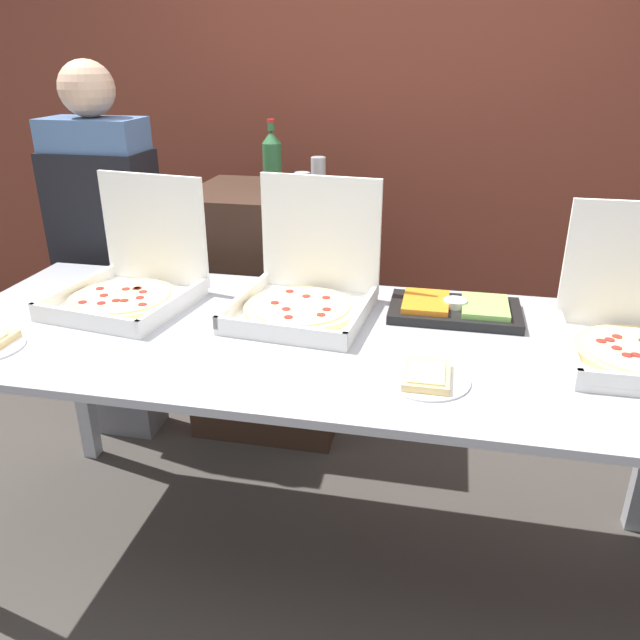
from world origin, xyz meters
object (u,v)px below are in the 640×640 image
Objects in this scene: pizza_box_far_left at (306,290)px; soda_can_colored at (302,188)px; pizza_box_near_right at (640,331)px; veggie_tray at (455,309)px; paper_plate_front_left at (426,376)px; person_server_vest at (108,241)px; pizza_box_far_right at (131,281)px; soda_bottle at (272,160)px; soda_can_silver at (318,171)px.

pizza_box_far_left is 0.58m from soda_can_colored.
pizza_box_near_right is 1.00m from pizza_box_far_left.
pizza_box_far_left is at bearing -172.12° from veggie_tray.
pizza_box_near_right reaches higher than paper_plate_front_left.
pizza_box_far_right is at bearing 125.99° from person_server_vest.
pizza_box_far_right reaches higher than veggie_tray.
person_server_vest is at bearing 147.47° from paper_plate_front_left.
pizza_box_near_right is 2.08m from person_server_vest.
soda_can_colored is (-0.61, 0.45, 0.28)m from veggie_tray.
soda_bottle is (-0.80, 0.68, 0.34)m from veggie_tray.
pizza_box_near_right is 0.90× the size of pizza_box_far_left.
soda_can_silver is (0.17, 0.16, -0.07)m from soda_bottle.
pizza_box_far_left is 0.49m from veggie_tray.
pizza_box_far_right reaches higher than pizza_box_near_right.
pizza_box_far_right is 1.59m from pizza_box_near_right.
paper_plate_front_left is at bearing -57.31° from soda_bottle.
pizza_box_far_right is 1.08m from paper_plate_front_left.
pizza_box_far_right reaches higher than soda_can_silver.
person_server_vest is at bearing -154.96° from soda_can_silver.
veggie_tray is at bearing -52.83° from soda_can_silver.
paper_plate_front_left is at bearing -154.35° from pizza_box_near_right.
person_server_vest is at bearing -160.54° from soda_bottle.
paper_plate_front_left is at bearing 147.47° from person_server_vest.
soda_can_silver is at bearing 42.80° from soda_bottle.
soda_bottle is (-0.73, 1.14, 0.35)m from paper_plate_front_left.
soda_bottle reaches higher than paper_plate_front_left.
soda_bottle is 0.18× the size of person_server_vest.
soda_bottle is at bearing 122.69° from paper_plate_front_left.
pizza_box_far_left is 1.59× the size of soda_bottle.
person_server_vest reaches higher than soda_can_colored.
person_server_vest is (-1.98, 0.63, -0.04)m from pizza_box_near_right.
pizza_box_far_right is 0.29× the size of person_server_vest.
pizza_box_near_right reaches higher than soda_can_silver.
veggie_tray is 1.42× the size of soda_bottle.
soda_bottle reaches higher than soda_can_silver.
soda_bottle is at bearing 146.69° from pizza_box_near_right.
person_server_vest reaches higher than soda_can_silver.
soda_can_silver is (-0.56, 1.29, 0.29)m from paper_plate_front_left.
soda_bottle reaches higher than soda_can_colored.
pizza_box_near_right is 1.84× the size of paper_plate_front_left.
veggie_tray reaches higher than paper_plate_front_left.
veggie_tray is at bearing 13.02° from pizza_box_far_left.
pizza_box_near_right reaches higher than veggie_tray.
pizza_box_near_right is at bearing 5.25° from pizza_box_far_right.
soda_can_colored is at bearing 109.32° from pizza_box_far_left.
soda_can_silver is 0.38m from soda_can_colored.
soda_bottle is 0.24m from soda_can_silver.
pizza_box_near_right is at bearing 162.48° from person_server_vest.
soda_bottle reaches higher than pizza_box_far_left.
soda_can_colored is 0.90m from person_server_vest.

